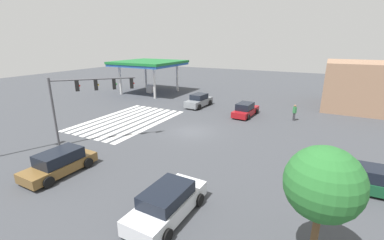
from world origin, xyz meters
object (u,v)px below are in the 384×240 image
(car_0, at_px, (245,110))
(car_3, at_px, (199,101))
(pedestrian, at_px, (295,112))
(car_1, at_px, (60,163))
(tree_corner_a, at_px, (323,184))
(car_2, at_px, (374,181))
(car_4, at_px, (167,203))
(traffic_signal_mast, at_px, (87,93))

(car_0, xyz_separation_m, car_3, (-1.51, -6.68, 0.07))
(car_3, bearing_deg, pedestrian, 90.28)
(car_1, bearing_deg, pedestrian, 149.27)
(car_0, bearing_deg, tree_corner_a, -152.43)
(car_2, height_order, car_4, car_4)
(car_2, xyz_separation_m, pedestrian, (-12.60, -5.68, 0.32))
(pedestrian, bearing_deg, car_4, 34.44)
(traffic_signal_mast, relative_size, car_0, 1.18)
(car_0, height_order, car_3, car_3)
(pedestrian, bearing_deg, car_0, -38.65)
(car_0, height_order, pedestrian, pedestrian)
(tree_corner_a, bearing_deg, car_1, -91.06)
(pedestrian, relative_size, tree_corner_a, 0.36)
(traffic_signal_mast, bearing_deg, pedestrian, 0.26)
(car_1, xyz_separation_m, car_4, (0.40, 8.51, 0.00))
(car_1, height_order, pedestrian, pedestrian)
(car_0, distance_m, car_4, 19.18)
(traffic_signal_mast, height_order, pedestrian, traffic_signal_mast)
(car_0, bearing_deg, car_1, 164.39)
(car_2, bearing_deg, car_4, -144.12)
(car_0, distance_m, car_1, 19.92)
(traffic_signal_mast, height_order, car_3, traffic_signal_mast)
(traffic_signal_mast, xyz_separation_m, car_1, (4.79, 2.39, -3.54))
(car_1, relative_size, car_2, 0.97)
(car_4, xyz_separation_m, pedestrian, (-19.73, 3.52, 0.26))
(traffic_signal_mast, distance_m, tree_corner_a, 18.07)
(pedestrian, distance_m, tree_corner_a, 19.98)
(car_0, xyz_separation_m, pedestrian, (-0.62, 5.20, 0.29))
(car_2, relative_size, car_3, 1.01)
(car_0, bearing_deg, car_3, 81.68)
(car_3, bearing_deg, tree_corner_a, 40.40)
(car_3, distance_m, pedestrian, 11.92)
(car_1, bearing_deg, traffic_signal_mast, -152.33)
(car_0, bearing_deg, car_4, -170.53)
(traffic_signal_mast, height_order, car_0, traffic_signal_mast)
(car_1, distance_m, car_4, 8.52)
(car_1, height_order, car_2, car_1)
(traffic_signal_mast, bearing_deg, car_4, -70.45)
(car_2, xyz_separation_m, tree_corner_a, (7.01, -2.77, 2.82))
(car_4, bearing_deg, traffic_signal_mast, 66.32)
(tree_corner_a, bearing_deg, car_3, -144.18)
(traffic_signal_mast, xyz_separation_m, tree_corner_a, (5.06, 17.32, -0.78))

